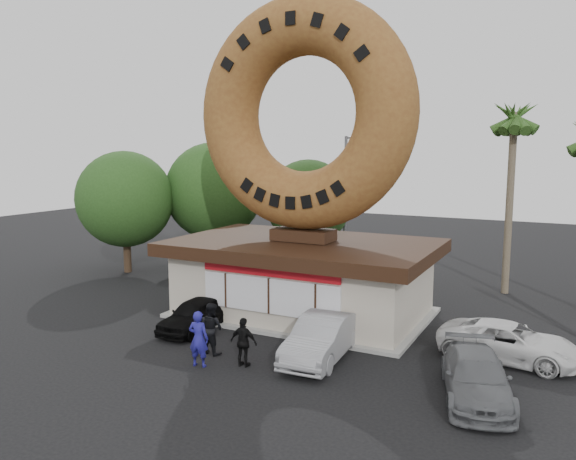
{
  "coord_description": "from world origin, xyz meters",
  "views": [
    {
      "loc": [
        10.4,
        -15.66,
        7.22
      ],
      "look_at": [
        0.28,
        4.0,
        4.03
      ],
      "focal_mm": 35.0,
      "sensor_mm": 36.0,
      "label": 1
    }
  ],
  "objects_px": {
    "street_lamp": "(348,195)",
    "person_center": "(211,328)",
    "car_black": "(195,315)",
    "donut_shop": "(303,275)",
    "car_white": "(509,342)",
    "person_left": "(199,339)",
    "car_grey": "(476,377)",
    "person_right": "(244,342)",
    "car_silver": "(322,338)",
    "giant_donut": "(304,114)"
  },
  "relations": [
    {
      "from": "giant_donut",
      "to": "person_center",
      "type": "distance_m",
      "value": 9.72
    },
    {
      "from": "person_center",
      "to": "car_black",
      "type": "height_order",
      "value": "person_center"
    },
    {
      "from": "car_silver",
      "to": "giant_donut",
      "type": "bearing_deg",
      "value": 118.5
    },
    {
      "from": "car_white",
      "to": "person_right",
      "type": "bearing_deg",
      "value": 126.11
    },
    {
      "from": "donut_shop",
      "to": "car_grey",
      "type": "height_order",
      "value": "donut_shop"
    },
    {
      "from": "person_center",
      "to": "giant_donut",
      "type": "bearing_deg",
      "value": -87.21
    },
    {
      "from": "car_black",
      "to": "car_silver",
      "type": "bearing_deg",
      "value": -6.8
    },
    {
      "from": "giant_donut",
      "to": "person_left",
      "type": "height_order",
      "value": "giant_donut"
    },
    {
      "from": "person_left",
      "to": "person_center",
      "type": "bearing_deg",
      "value": -84.26
    },
    {
      "from": "donut_shop",
      "to": "car_white",
      "type": "height_order",
      "value": "donut_shop"
    },
    {
      "from": "person_left",
      "to": "car_silver",
      "type": "xyz_separation_m",
      "value": [
        3.37,
        2.52,
        -0.21
      ]
    },
    {
      "from": "person_right",
      "to": "car_white",
      "type": "height_order",
      "value": "person_right"
    },
    {
      "from": "car_black",
      "to": "car_grey",
      "type": "height_order",
      "value": "car_grey"
    },
    {
      "from": "street_lamp",
      "to": "car_grey",
      "type": "height_order",
      "value": "street_lamp"
    },
    {
      "from": "street_lamp",
      "to": "car_black",
      "type": "relative_size",
      "value": 2.13
    },
    {
      "from": "person_center",
      "to": "car_grey",
      "type": "height_order",
      "value": "person_center"
    },
    {
      "from": "donut_shop",
      "to": "giant_donut",
      "type": "distance_m",
      "value": 6.91
    },
    {
      "from": "car_white",
      "to": "car_black",
      "type": "bearing_deg",
      "value": 106.72
    },
    {
      "from": "car_silver",
      "to": "car_white",
      "type": "distance_m",
      "value": 6.45
    },
    {
      "from": "car_black",
      "to": "car_grey",
      "type": "bearing_deg",
      "value": -8.72
    },
    {
      "from": "donut_shop",
      "to": "car_black",
      "type": "bearing_deg",
      "value": -126.01
    },
    {
      "from": "car_black",
      "to": "person_center",
      "type": "bearing_deg",
      "value": -42.81
    },
    {
      "from": "giant_donut",
      "to": "car_white",
      "type": "bearing_deg",
      "value": -11.21
    },
    {
      "from": "car_white",
      "to": "street_lamp",
      "type": "bearing_deg",
      "value": 47.53
    },
    {
      "from": "person_left",
      "to": "person_right",
      "type": "relative_size",
      "value": 1.14
    },
    {
      "from": "person_left",
      "to": "car_grey",
      "type": "xyz_separation_m",
      "value": [
        8.66,
        1.69,
        -0.31
      ]
    },
    {
      "from": "street_lamp",
      "to": "person_center",
      "type": "relative_size",
      "value": 4.32
    },
    {
      "from": "street_lamp",
      "to": "car_black",
      "type": "bearing_deg",
      "value": -94.28
    },
    {
      "from": "donut_shop",
      "to": "street_lamp",
      "type": "height_order",
      "value": "street_lamp"
    },
    {
      "from": "car_black",
      "to": "car_silver",
      "type": "height_order",
      "value": "car_silver"
    },
    {
      "from": "donut_shop",
      "to": "car_silver",
      "type": "bearing_deg",
      "value": -57.35
    },
    {
      "from": "car_black",
      "to": "person_left",
      "type": "bearing_deg",
      "value": -53.27
    },
    {
      "from": "person_left",
      "to": "giant_donut",
      "type": "bearing_deg",
      "value": -103.48
    },
    {
      "from": "person_center",
      "to": "car_black",
      "type": "bearing_deg",
      "value": -30.06
    },
    {
      "from": "person_center",
      "to": "car_black",
      "type": "relative_size",
      "value": 0.49
    },
    {
      "from": "street_lamp",
      "to": "person_left",
      "type": "distance_m",
      "value": 17.44
    },
    {
      "from": "donut_shop",
      "to": "car_white",
      "type": "bearing_deg",
      "value": -11.11
    },
    {
      "from": "person_left",
      "to": "person_center",
      "type": "xyz_separation_m",
      "value": [
        -0.33,
        1.21,
        -0.03
      ]
    },
    {
      "from": "donut_shop",
      "to": "person_right",
      "type": "xyz_separation_m",
      "value": [
        0.86,
        -6.34,
        -0.93
      ]
    },
    {
      "from": "person_center",
      "to": "person_right",
      "type": "xyz_separation_m",
      "value": [
        1.68,
        -0.54,
        -0.09
      ]
    },
    {
      "from": "giant_donut",
      "to": "car_silver",
      "type": "relative_size",
      "value": 2.15
    },
    {
      "from": "giant_donut",
      "to": "person_right",
      "type": "height_order",
      "value": "giant_donut"
    },
    {
      "from": "street_lamp",
      "to": "person_center",
      "type": "xyz_separation_m",
      "value": [
        1.03,
        -15.81,
        -3.56
      ]
    },
    {
      "from": "person_center",
      "to": "car_black",
      "type": "xyz_separation_m",
      "value": [
        -2.08,
        1.8,
        -0.29
      ]
    },
    {
      "from": "person_right",
      "to": "car_silver",
      "type": "xyz_separation_m",
      "value": [
        2.02,
        1.84,
        -0.09
      ]
    },
    {
      "from": "person_center",
      "to": "person_right",
      "type": "height_order",
      "value": "person_center"
    },
    {
      "from": "street_lamp",
      "to": "person_right",
      "type": "height_order",
      "value": "street_lamp"
    },
    {
      "from": "person_right",
      "to": "car_silver",
      "type": "distance_m",
      "value": 2.74
    },
    {
      "from": "street_lamp",
      "to": "person_left",
      "type": "xyz_separation_m",
      "value": [
        1.36,
        -17.03,
        -3.53
      ]
    },
    {
      "from": "donut_shop",
      "to": "person_center",
      "type": "xyz_separation_m",
      "value": [
        -0.82,
        -5.8,
        -0.84
      ]
    }
  ]
}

